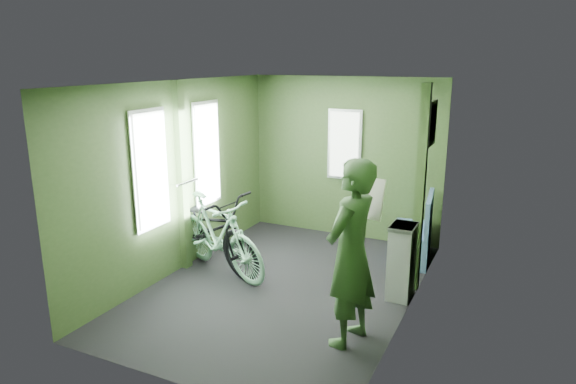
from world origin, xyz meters
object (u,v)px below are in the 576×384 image
bicycle_black (210,265)px  waste_box (402,262)px  passenger (351,253)px  bench_seat (413,240)px  bicycle_mint (220,273)px

bicycle_black → waste_box: waste_box is taller
passenger → waste_box: passenger is taller
waste_box → passenger: bearing=-101.3°
bicycle_black → bench_seat: bearing=-39.3°
bicycle_mint → waste_box: bearing=-59.8°
bicycle_mint → bench_seat: bearing=-32.3°
passenger → bench_seat: 2.32m
bicycle_mint → waste_box: 2.20m
bicycle_black → waste_box: 2.42m
bicycle_mint → bench_seat: bench_seat is taller
bicycle_black → bench_seat: size_ratio=2.13×
bicycle_black → passenger: bearing=-92.6°
bicycle_black → bench_seat: (2.26, 1.29, 0.26)m
waste_box → bicycle_black: bearing=-176.3°
bicycle_black → passenger: 2.51m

